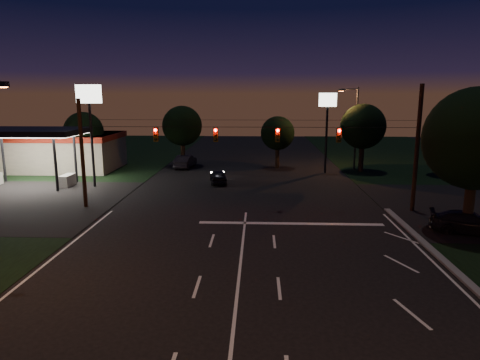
# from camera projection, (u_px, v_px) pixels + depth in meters

# --- Properties ---
(ground) EXTENTS (140.00, 140.00, 0.00)m
(ground) POSITION_uv_depth(u_px,v_px,m) (235.00, 310.00, 16.75)
(ground) COLOR black
(ground) RESTS_ON ground
(stop_bar) EXTENTS (12.00, 0.50, 0.01)m
(stop_bar) POSITION_uv_depth(u_px,v_px,m) (291.00, 224.00, 27.88)
(stop_bar) COLOR silver
(stop_bar) RESTS_ON ground
(utility_pole_right) EXTENTS (0.30, 0.30, 9.00)m
(utility_pole_right) POSITION_uv_depth(u_px,v_px,m) (412.00, 211.00, 30.93)
(utility_pole_right) COLOR black
(utility_pole_right) RESTS_ON ground
(utility_pole_left) EXTENTS (0.28, 0.28, 8.00)m
(utility_pole_left) POSITION_uv_depth(u_px,v_px,m) (86.00, 207.00, 31.94)
(utility_pole_left) COLOR black
(utility_pole_left) RESTS_ON ground
(signal_span) EXTENTS (24.00, 0.40, 1.56)m
(signal_span) POSITION_uv_depth(u_px,v_px,m) (247.00, 134.00, 30.31)
(signal_span) COLOR black
(signal_span) RESTS_ON ground
(gas_station) EXTENTS (14.20, 16.10, 5.25)m
(gas_station) POSITION_uv_depth(u_px,v_px,m) (52.00, 149.00, 46.96)
(gas_station) COLOR gray
(gas_station) RESTS_ON ground
(pole_sign_left_near) EXTENTS (2.20, 0.30, 9.10)m
(pole_sign_left_near) POSITION_uv_depth(u_px,v_px,m) (90.00, 109.00, 37.50)
(pole_sign_left_near) COLOR black
(pole_sign_left_near) RESTS_ON ground
(pole_sign_right) EXTENTS (1.80, 0.30, 8.40)m
(pole_sign_right) POSITION_uv_depth(u_px,v_px,m) (327.00, 114.00, 44.55)
(pole_sign_right) COLOR black
(pole_sign_right) RESTS_ON ground
(street_light_right_far) EXTENTS (2.20, 0.35, 9.00)m
(street_light_right_far) POSITION_uv_depth(u_px,v_px,m) (354.00, 122.00, 46.57)
(street_light_right_far) COLOR black
(street_light_right_far) RESTS_ON ground
(tree_right_near) EXTENTS (6.00, 6.00, 8.76)m
(tree_right_near) POSITION_uv_depth(u_px,v_px,m) (475.00, 140.00, 25.00)
(tree_right_near) COLOR black
(tree_right_near) RESTS_ON ground
(tree_far_a) EXTENTS (4.20, 4.20, 6.42)m
(tree_far_a) POSITION_uv_depth(u_px,v_px,m) (84.00, 132.00, 46.16)
(tree_far_a) COLOR black
(tree_far_a) RESTS_ON ground
(tree_far_b) EXTENTS (4.60, 4.60, 6.98)m
(tree_far_b) POSITION_uv_depth(u_px,v_px,m) (183.00, 126.00, 49.59)
(tree_far_b) COLOR black
(tree_far_b) RESTS_ON ground
(tree_far_c) EXTENTS (3.80, 3.80, 5.86)m
(tree_far_c) POSITION_uv_depth(u_px,v_px,m) (278.00, 134.00, 48.26)
(tree_far_c) COLOR black
(tree_far_c) RESTS_ON ground
(tree_far_d) EXTENTS (4.80, 4.80, 7.30)m
(tree_far_d) POSITION_uv_depth(u_px,v_px,m) (363.00, 127.00, 45.77)
(tree_far_d) COLOR black
(tree_far_d) RESTS_ON ground
(tree_far_e) EXTENTS (4.00, 4.00, 6.18)m
(tree_far_e) POSITION_uv_depth(u_px,v_px,m) (446.00, 136.00, 43.59)
(tree_far_e) COLOR black
(tree_far_e) RESTS_ON ground
(car_oncoming_a) EXTENTS (2.04, 3.92, 1.27)m
(car_oncoming_a) POSITION_uv_depth(u_px,v_px,m) (218.00, 177.00, 40.35)
(car_oncoming_a) COLOR black
(car_oncoming_a) RESTS_ON ground
(car_oncoming_b) EXTENTS (2.04, 4.66, 1.49)m
(car_oncoming_b) POSITION_uv_depth(u_px,v_px,m) (185.00, 161.00, 48.72)
(car_oncoming_b) COLOR black
(car_oncoming_b) RESTS_ON ground
(car_cross) EXTENTS (4.90, 3.12, 1.32)m
(car_cross) POSITION_uv_depth(u_px,v_px,m) (470.00, 223.00, 25.83)
(car_cross) COLOR black
(car_cross) RESTS_ON ground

